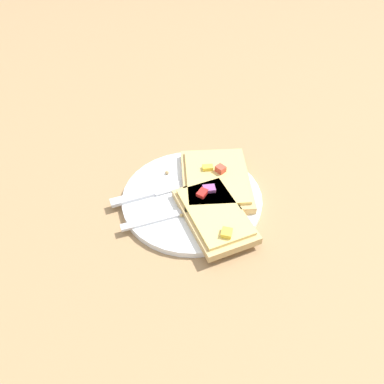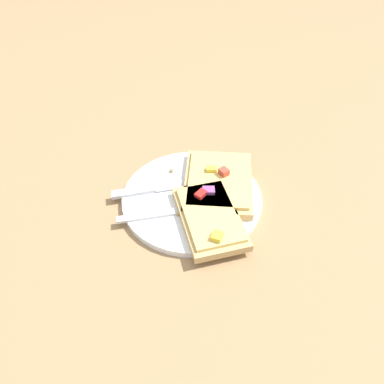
% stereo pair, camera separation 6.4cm
% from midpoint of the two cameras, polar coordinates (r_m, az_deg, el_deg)
% --- Properties ---
extents(ground_plane, '(4.00, 4.00, 0.00)m').
position_cam_midpoint_polar(ground_plane, '(0.66, -2.79, -1.49)').
color(ground_plane, '#9E7A51').
extents(plate, '(0.24, 0.24, 0.01)m').
position_cam_midpoint_polar(plate, '(0.65, -2.81, -1.13)').
color(plate, white).
rests_on(plate, ground).
extents(fork, '(0.12, 0.21, 0.01)m').
position_cam_midpoint_polar(fork, '(0.63, -2.61, -2.67)').
color(fork, silver).
rests_on(fork, plate).
extents(knife, '(0.11, 0.19, 0.01)m').
position_cam_midpoint_polar(knife, '(0.66, -7.91, 0.04)').
color(knife, silver).
rests_on(knife, plate).
extents(pizza_slice_main, '(0.20, 0.19, 0.03)m').
position_cam_midpoint_polar(pizza_slice_main, '(0.67, 0.89, 1.82)').
color(pizza_slice_main, tan).
rests_on(pizza_slice_main, plate).
extents(pizza_slice_corner, '(0.18, 0.14, 0.03)m').
position_cam_midpoint_polar(pizza_slice_corner, '(0.61, 0.40, -3.60)').
color(pizza_slice_corner, tan).
rests_on(pizza_slice_corner, plate).
extents(crumb_scatter, '(0.10, 0.06, 0.01)m').
position_cam_midpoint_polar(crumb_scatter, '(0.66, -4.64, 0.18)').
color(crumb_scatter, '#DFAC63').
rests_on(crumb_scatter, plate).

